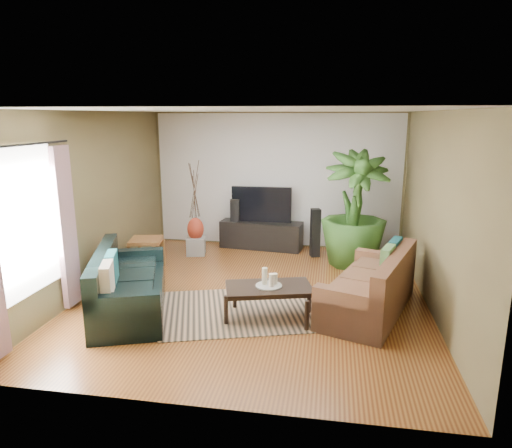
% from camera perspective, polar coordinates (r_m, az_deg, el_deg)
% --- Properties ---
extents(floor, '(5.50, 5.50, 0.00)m').
position_cam_1_polar(floor, '(6.94, -0.27, -8.84)').
color(floor, brown).
rests_on(floor, ground).
extents(ceiling, '(5.50, 5.50, 0.00)m').
position_cam_1_polar(ceiling, '(6.42, -0.30, 14.04)').
color(ceiling, white).
rests_on(ceiling, ground).
extents(wall_back, '(5.00, 0.00, 5.00)m').
position_cam_1_polar(wall_back, '(9.24, 2.62, 5.45)').
color(wall_back, brown).
rests_on(wall_back, ground).
extents(wall_front, '(5.00, 0.00, 5.00)m').
position_cam_1_polar(wall_front, '(3.96, -7.08, -5.58)').
color(wall_front, brown).
rests_on(wall_front, ground).
extents(wall_left, '(0.00, 5.50, 5.50)m').
position_cam_1_polar(wall_left, '(7.39, -19.79, 2.65)').
color(wall_left, brown).
rests_on(wall_left, ground).
extents(wall_right, '(0.00, 5.50, 5.50)m').
position_cam_1_polar(wall_right, '(6.61, 21.60, 1.30)').
color(wall_right, brown).
rests_on(wall_right, ground).
extents(backwall_panel, '(4.90, 0.00, 4.90)m').
position_cam_1_polar(backwall_panel, '(9.23, 2.61, 5.44)').
color(backwall_panel, white).
rests_on(backwall_panel, ground).
extents(window_pane, '(0.00, 1.80, 1.80)m').
position_cam_1_polar(window_pane, '(6.05, -26.94, 0.21)').
color(window_pane, white).
rests_on(window_pane, ground).
extents(curtain_far, '(0.08, 0.35, 2.20)m').
position_cam_1_polar(curtain_far, '(6.68, -22.62, -0.43)').
color(curtain_far, gray).
rests_on(curtain_far, ground).
extents(curtain_rod, '(0.03, 1.90, 0.03)m').
position_cam_1_polar(curtain_rod, '(5.91, -27.47, 8.73)').
color(curtain_rod, black).
rests_on(curtain_rod, ground).
extents(sofa_left, '(1.50, 2.21, 0.85)m').
position_cam_1_polar(sofa_left, '(6.52, -15.46, -6.86)').
color(sofa_left, black).
rests_on(sofa_left, floor).
extents(sofa_right, '(1.47, 2.12, 0.85)m').
position_cam_1_polar(sofa_right, '(6.44, 13.88, -7.01)').
color(sofa_right, brown).
rests_on(sofa_right, floor).
extents(area_rug, '(2.63, 2.20, 0.01)m').
position_cam_1_polar(area_rug, '(6.43, -1.43, -10.68)').
color(area_rug, tan).
rests_on(area_rug, floor).
extents(coffee_table, '(1.23, 0.88, 0.46)m').
position_cam_1_polar(coffee_table, '(6.10, 1.60, -9.77)').
color(coffee_table, black).
rests_on(coffee_table, floor).
extents(candle_tray, '(0.34, 0.34, 0.02)m').
position_cam_1_polar(candle_tray, '(6.01, 1.61, -7.71)').
color(candle_tray, '#999893').
rests_on(candle_tray, coffee_table).
extents(candle_tall, '(0.07, 0.07, 0.22)m').
position_cam_1_polar(candle_tall, '(6.01, 1.09, -6.51)').
color(candle_tall, '#EBE4C7').
rests_on(candle_tall, candle_tray).
extents(candle_mid, '(0.07, 0.07, 0.17)m').
position_cam_1_polar(candle_mid, '(5.94, 1.95, -7.02)').
color(candle_mid, white).
rests_on(candle_mid, candle_tray).
extents(candle_short, '(0.07, 0.07, 0.14)m').
position_cam_1_polar(candle_short, '(6.03, 2.36, -6.85)').
color(candle_short, beige).
rests_on(candle_short, candle_tray).
extents(tv_stand, '(1.68, 0.68, 0.55)m').
position_cam_1_polar(tv_stand, '(9.24, 0.68, -1.35)').
color(tv_stand, black).
rests_on(tv_stand, floor).
extents(television, '(1.20, 0.07, 0.71)m').
position_cam_1_polar(television, '(9.10, 0.69, 2.47)').
color(television, black).
rests_on(television, tv_stand).
extents(speaker_left, '(0.19, 0.21, 1.00)m').
position_cam_1_polar(speaker_left, '(9.28, -2.54, 0.13)').
color(speaker_left, black).
rests_on(speaker_left, floor).
extents(speaker_right, '(0.21, 0.22, 0.92)m').
position_cam_1_polar(speaker_right, '(8.72, 7.41, -1.09)').
color(speaker_right, black).
rests_on(speaker_right, floor).
extents(potted_plant, '(1.35, 1.35, 2.05)m').
position_cam_1_polar(potted_plant, '(8.21, 12.21, 1.85)').
color(potted_plant, '#29521B').
rests_on(potted_plant, floor).
extents(plant_pot, '(0.38, 0.38, 0.29)m').
position_cam_1_polar(plant_pot, '(8.43, 11.92, -4.01)').
color(plant_pot, black).
rests_on(plant_pot, floor).
extents(pedestal, '(0.41, 0.41, 0.35)m').
position_cam_1_polar(pedestal, '(8.90, -7.50, -2.71)').
color(pedestal, gray).
rests_on(pedestal, floor).
extents(vase, '(0.32, 0.32, 0.44)m').
position_cam_1_polar(vase, '(8.82, -7.57, -0.63)').
color(vase, maroon).
rests_on(vase, pedestal).
extents(side_table, '(0.62, 0.62, 0.56)m').
position_cam_1_polar(side_table, '(8.18, -13.48, -3.67)').
color(side_table, brown).
rests_on(side_table, floor).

